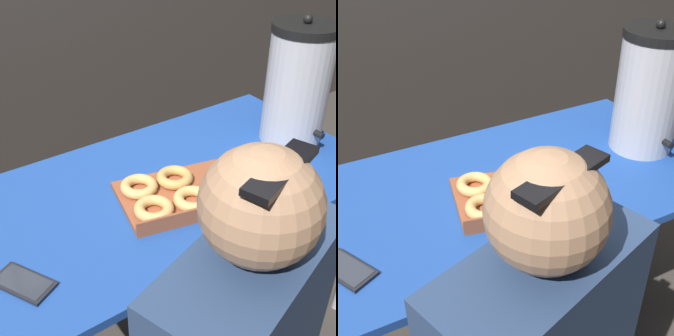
% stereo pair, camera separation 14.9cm
% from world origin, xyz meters
% --- Properties ---
extents(ground_plane, '(12.00, 12.00, 0.00)m').
position_xyz_m(ground_plane, '(0.00, 0.00, 0.00)').
color(ground_plane, '#3D3833').
extents(folding_table, '(1.39, 0.73, 0.72)m').
position_xyz_m(folding_table, '(0.00, 0.00, 0.68)').
color(folding_table, '#1E479E').
rests_on(folding_table, ground).
extents(donut_box, '(0.44, 0.35, 0.05)m').
position_xyz_m(donut_box, '(-0.02, -0.09, 0.75)').
color(donut_box, brown).
rests_on(donut_box, folding_table).
extents(coffee_urn, '(0.23, 0.26, 0.46)m').
position_xyz_m(coffee_urn, '(0.55, -0.01, 0.94)').
color(coffee_urn, '#B7B7BC').
rests_on(coffee_urn, folding_table).
extents(cell_phone, '(0.14, 0.17, 0.01)m').
position_xyz_m(cell_phone, '(-0.54, -0.16, 0.73)').
color(cell_phone, black).
rests_on(cell_phone, folding_table).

